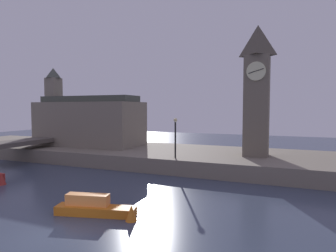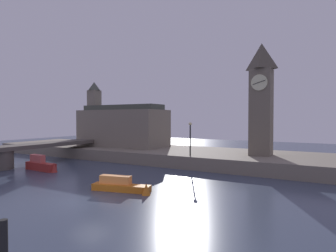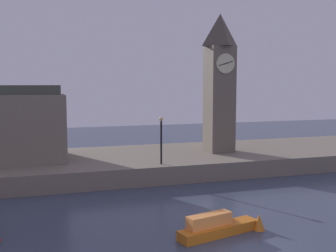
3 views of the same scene
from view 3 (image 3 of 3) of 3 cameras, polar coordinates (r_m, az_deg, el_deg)
name	(u,v)px [view 3 (image 3 of 3)]	position (r m, az deg, el deg)	size (l,w,h in m)	color
far_embankment	(140,163)	(37.81, -3.97, -5.18)	(70.00, 12.00, 1.50)	slate
clock_tower	(220,81)	(39.24, 7.26, 6.28)	(2.63, 2.66, 13.10)	#6B6051
streetlamp	(161,135)	(32.91, -0.96, -1.23)	(0.36, 0.36, 3.89)	black
boat_patrol_orange	(225,226)	(22.60, 8.02, -13.80)	(5.41, 2.14, 1.50)	orange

